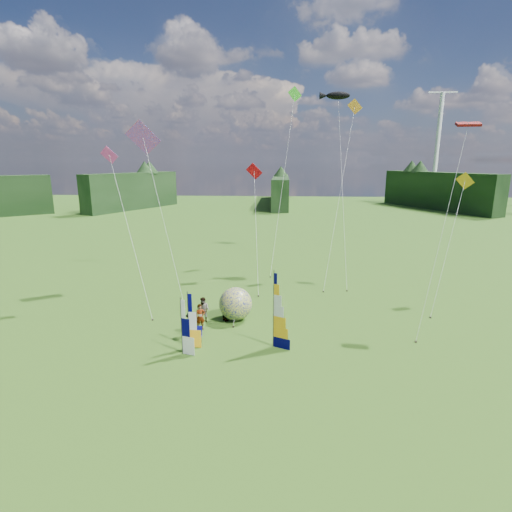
# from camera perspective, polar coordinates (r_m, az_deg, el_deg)

# --- Properties ---
(ground) EXTENTS (220.00, 220.00, 0.00)m
(ground) POSITION_cam_1_polar(r_m,az_deg,el_deg) (23.80, 1.82, -15.34)
(ground) COLOR #456019
(ground) RESTS_ON ground
(treeline_ring) EXTENTS (210.00, 210.00, 8.00)m
(treeline_ring) POSITION_cam_1_polar(r_m,az_deg,el_deg) (22.15, 1.90, -6.25)
(treeline_ring) COLOR #243E1C
(treeline_ring) RESTS_ON ground
(turbine_right) EXTENTS (8.00, 1.20, 30.00)m
(turbine_right) POSITION_cam_1_polar(r_m,az_deg,el_deg) (130.63, 24.45, 13.93)
(turbine_right) COLOR silver
(turbine_right) RESTS_ON ground
(feather_banner_main) EXTENTS (1.24, 0.63, 4.85)m
(feather_banner_main) POSITION_cam_1_polar(r_m,az_deg,el_deg) (24.95, 2.52, -7.78)
(feather_banner_main) COLOR #010044
(feather_banner_main) RESTS_ON ground
(side_banner_left) EXTENTS (0.99, 0.16, 3.55)m
(side_banner_left) POSITION_cam_1_polar(r_m,az_deg,el_deg) (25.45, -9.64, -9.11)
(side_banner_left) COLOR #FFAC14
(side_banner_left) RESTS_ON ground
(side_banner_far) EXTENTS (1.01, 0.39, 3.48)m
(side_banner_far) POSITION_cam_1_polar(r_m,az_deg,el_deg) (24.72, -10.59, -9.94)
(side_banner_far) COLOR white
(side_banner_far) RESTS_ON ground
(bol_inflatable) EXTENTS (2.95, 2.95, 2.44)m
(bol_inflatable) POSITION_cam_1_polar(r_m,az_deg,el_deg) (29.53, -2.94, -6.83)
(bol_inflatable) COLOR #020971
(bol_inflatable) RESTS_ON ground
(spectator_a) EXTENTS (0.79, 0.66, 1.85)m
(spectator_a) POSITION_cam_1_polar(r_m,az_deg,el_deg) (28.17, -7.97, -8.63)
(spectator_a) COLOR #66594C
(spectator_a) RESTS_ON ground
(spectator_b) EXTENTS (0.99, 0.69, 1.84)m
(spectator_b) POSITION_cam_1_polar(r_m,az_deg,el_deg) (29.45, -7.49, -7.62)
(spectator_b) COLOR #66594C
(spectator_b) RESTS_ON ground
(spectator_c) EXTENTS (0.92, 1.07, 1.61)m
(spectator_c) POSITION_cam_1_polar(r_m,az_deg,el_deg) (27.45, -9.34, -9.57)
(spectator_c) COLOR #66594C
(spectator_c) RESTS_ON ground
(spectator_d) EXTENTS (1.03, 1.14, 1.87)m
(spectator_d) POSITION_cam_1_polar(r_m,az_deg,el_deg) (29.37, -4.45, -7.57)
(spectator_d) COLOR #66594C
(spectator_d) RESTS_ON ground
(camp_chair) EXTENTS (0.66, 0.66, 1.11)m
(camp_chair) POSITION_cam_1_polar(r_m,az_deg,el_deg) (26.30, -8.43, -11.20)
(camp_chair) COLOR #060764
(camp_chair) RESTS_ON ground
(kite_whale) EXTENTS (7.30, 14.55, 19.70)m
(kite_whale) POSITION_cam_1_polar(r_m,az_deg,el_deg) (40.68, 12.26, 10.94)
(kite_whale) COLOR black
(kite_whale) RESTS_ON ground
(kite_rainbow_delta) EXTENTS (12.23, 13.78, 16.08)m
(kite_rainbow_delta) POSITION_cam_1_polar(r_m,az_deg,el_deg) (35.29, -13.32, 7.57)
(kite_rainbow_delta) COLOR red
(kite_rainbow_delta) RESTS_ON ground
(kite_parafoil) EXTENTS (9.04, 9.99, 15.46)m
(kite_parafoil) POSITION_cam_1_polar(r_m,az_deg,el_deg) (29.35, 25.29, 4.88)
(kite_parafoil) COLOR red
(kite_parafoil) RESTS_ON ground
(small_kite_red) EXTENTS (5.41, 10.92, 11.80)m
(small_kite_red) POSITION_cam_1_polar(r_m,az_deg,el_deg) (37.03, 0.02, 4.86)
(small_kite_red) COLOR red
(small_kite_red) RESTS_ON ground
(small_kite_orange) EXTENTS (6.14, 11.59, 18.00)m
(small_kite_orange) POSITION_cam_1_polar(r_m,az_deg,el_deg) (39.16, 11.96, 9.61)
(small_kite_orange) COLOR orange
(small_kite_orange) RESTS_ON ground
(small_kite_yellow) EXTENTS (7.53, 9.33, 11.04)m
(small_kite_yellow) POSITION_cam_1_polar(r_m,az_deg,el_deg) (34.86, 25.91, 2.31)
(small_kite_yellow) COLOR orange
(small_kite_yellow) RESTS_ON ground
(small_kite_pink) EXTENTS (7.12, 7.64, 13.09)m
(small_kite_pink) POSITION_cam_1_polar(r_m,az_deg,el_deg) (31.96, -17.63, 4.00)
(small_kite_pink) COLOR #DB3997
(small_kite_pink) RESTS_ON ground
(small_kite_green) EXTENTS (8.58, 13.75, 20.19)m
(small_kite_green) POSITION_cam_1_polar(r_m,az_deg,el_deg) (43.60, 3.93, 11.68)
(small_kite_green) COLOR #42D02F
(small_kite_green) RESTS_ON ground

